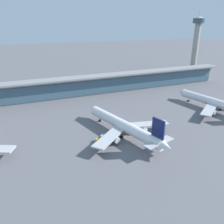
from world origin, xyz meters
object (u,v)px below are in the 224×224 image
airliner_centre_stand (124,126)px  service_truck_near_nose_yellow (104,138)px  service_truck_mid_apron_olive (121,123)px  control_tower (196,41)px  airliner_right_stand (216,103)px

airliner_centre_stand → service_truck_near_nose_yellow: size_ratio=8.22×
service_truck_mid_apron_olive → control_tower: control_tower is taller
airliner_centre_stand → control_tower: size_ratio=0.93×
service_truck_mid_apron_olive → control_tower: bearing=35.0°
airliner_centre_stand → service_truck_mid_apron_olive: size_ratio=19.18×
service_truck_near_nose_yellow → airliner_right_stand: bearing=6.5°
service_truck_near_nose_yellow → service_truck_mid_apron_olive: (16.18, 14.06, -0.82)m
airliner_centre_stand → airliner_right_stand: size_ratio=0.99×
service_truck_near_nose_yellow → service_truck_mid_apron_olive: size_ratio=2.33×
service_truck_near_nose_yellow → airliner_centre_stand: bearing=7.3°
airliner_right_stand → service_truck_near_nose_yellow: 83.44m
airliner_right_stand → service_truck_mid_apron_olive: 66.94m
airliner_right_stand → service_truck_mid_apron_olive: (-66.64, 4.61, -4.35)m
service_truck_mid_apron_olive → control_tower: 169.92m
airliner_right_stand → service_truck_near_nose_yellow: size_ratio=8.30×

